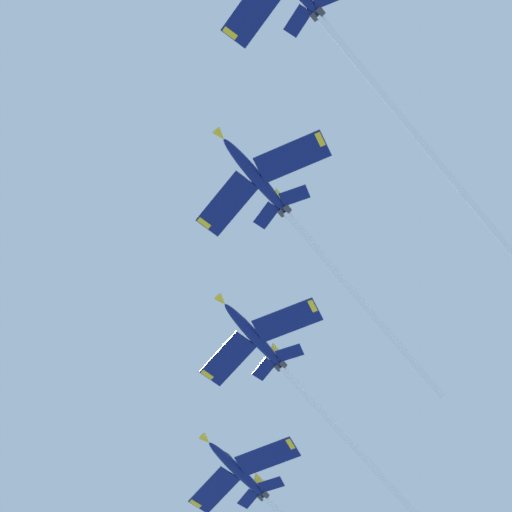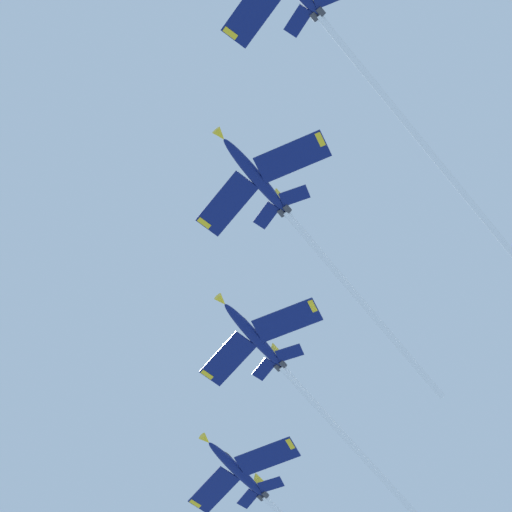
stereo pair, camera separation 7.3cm
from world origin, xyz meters
TOP-DOWN VIEW (x-y plane):
  - jet_lead at (9.82, 0.25)m, footprint 55.24×20.06m
  - jet_second at (21.48, 20.57)m, footprint 45.95×20.00m
  - jet_third at (37.74, 38.75)m, footprint 45.81×20.01m

SIDE VIEW (x-z plane):
  - jet_third at x=37.74m, z-range 103.57..114.12m
  - jet_second at x=21.48m, z-range 105.49..116.24m
  - jet_lead at x=9.82m, z-range 107.80..121.07m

